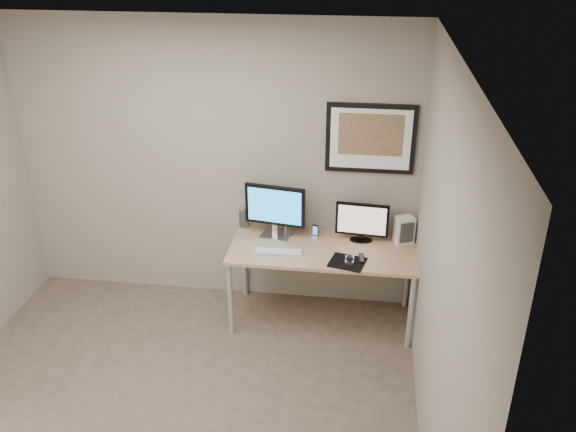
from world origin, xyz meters
name	(u,v)px	position (x,y,z in m)	size (l,w,h in m)	color
floor	(170,415)	(0.00, 0.00, 0.00)	(3.60, 3.60, 0.00)	#4C412F
room	(169,185)	(0.00, 0.45, 1.64)	(3.60, 3.60, 3.60)	white
desk	(323,255)	(1.00, 1.35, 0.66)	(1.60, 0.70, 0.73)	#A3774F
framed_art	(371,139)	(1.35, 1.68, 1.62)	(0.75, 0.04, 0.60)	black
monitor_large	(275,209)	(0.56, 1.50, 1.00)	(0.54, 0.21, 0.49)	#AEAEB3
monitor_tv	(362,221)	(1.32, 1.53, 0.92)	(0.46, 0.12, 0.36)	black
speaker_left	(243,218)	(0.25, 1.65, 0.83)	(0.08, 0.08, 0.19)	#AEAEB3
speaker_right	(288,225)	(0.67, 1.57, 0.82)	(0.07, 0.07, 0.18)	#AEAEB3
phone_dock	(315,231)	(0.92, 1.54, 0.79)	(0.06, 0.06, 0.12)	black
keyboard	(279,251)	(0.64, 1.23, 0.74)	(0.40, 0.11, 0.01)	silver
mousepad	(347,262)	(1.22, 1.14, 0.73)	(0.29, 0.25, 0.00)	black
mouse	(350,259)	(1.24, 1.16, 0.75)	(0.06, 0.11, 0.04)	black
remote	(362,258)	(1.33, 1.21, 0.74)	(0.04, 0.15, 0.02)	black
fan_unit	(404,230)	(1.69, 1.56, 0.85)	(0.16, 0.11, 0.24)	silver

